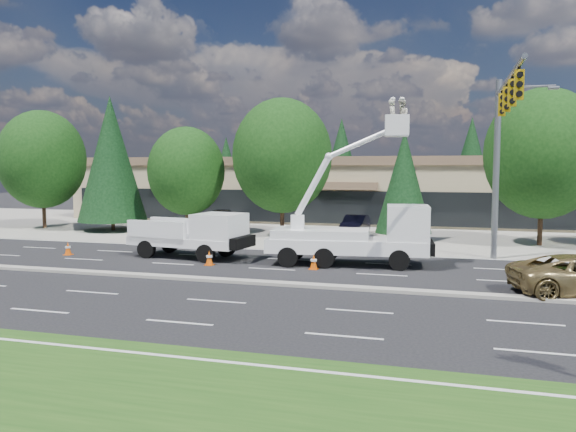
% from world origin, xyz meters
% --- Properties ---
extents(ground, '(140.00, 140.00, 0.00)m').
position_xyz_m(ground, '(0.00, 0.00, 0.00)').
color(ground, black).
rests_on(ground, ground).
extents(concrete_apron, '(140.00, 22.00, 0.01)m').
position_xyz_m(concrete_apron, '(0.00, 20.00, 0.01)').
color(concrete_apron, gray).
rests_on(concrete_apron, ground).
extents(grass_verge, '(140.00, 10.00, 0.01)m').
position_xyz_m(grass_verge, '(0.00, -13.00, 0.01)').
color(grass_verge, '#1E4714').
rests_on(grass_verge, ground).
extents(road_median, '(120.00, 0.55, 0.12)m').
position_xyz_m(road_median, '(0.00, 0.00, 0.06)').
color(road_median, gray).
rests_on(road_median, ground).
extents(strip_mall, '(50.40, 15.40, 5.50)m').
position_xyz_m(strip_mall, '(0.00, 29.97, 2.83)').
color(strip_mall, tan).
rests_on(strip_mall, ground).
extents(tree_front_a, '(6.45, 6.45, 8.94)m').
position_xyz_m(tree_front_a, '(-22.00, 15.00, 5.23)').
color(tree_front_a, '#332114').
rests_on(tree_front_a, ground).
extents(tree_front_b, '(4.97, 4.97, 9.79)m').
position_xyz_m(tree_front_b, '(-16.00, 15.00, 5.25)').
color(tree_front_b, '#332114').
rests_on(tree_front_b, ground).
extents(tree_front_c, '(5.39, 5.39, 7.48)m').
position_xyz_m(tree_front_c, '(-10.00, 15.00, 4.38)').
color(tree_front_c, '#332114').
rests_on(tree_front_c, ground).
extents(tree_front_d, '(6.65, 6.65, 9.23)m').
position_xyz_m(tree_front_d, '(-3.00, 15.00, 5.40)').
color(tree_front_d, '#332114').
rests_on(tree_front_d, ground).
extents(tree_front_e, '(3.53, 3.53, 6.97)m').
position_xyz_m(tree_front_e, '(5.00, 15.00, 3.74)').
color(tree_front_e, '#332114').
rests_on(tree_front_e, ground).
extents(tree_front_f, '(6.71, 6.71, 9.30)m').
position_xyz_m(tree_front_f, '(13.00, 15.00, 5.45)').
color(tree_front_f, '#332114').
rests_on(tree_front_f, ground).
extents(tree_back_a, '(4.19, 4.19, 8.25)m').
position_xyz_m(tree_back_a, '(-18.00, 42.00, 4.43)').
color(tree_back_a, '#332114').
rests_on(tree_back_a, ground).
extents(tree_back_b, '(5.14, 5.14, 10.13)m').
position_xyz_m(tree_back_b, '(-4.00, 42.00, 5.44)').
color(tree_back_b, '#332114').
rests_on(tree_back_b, ground).
extents(tree_back_c, '(5.04, 5.04, 9.93)m').
position_xyz_m(tree_back_c, '(10.00, 42.00, 5.32)').
color(tree_back_c, '#332114').
rests_on(tree_back_c, ground).
extents(signal_mast, '(2.76, 10.16, 9.00)m').
position_xyz_m(signal_mast, '(10.03, 7.04, 6.06)').
color(signal_mast, gray).
rests_on(signal_mast, ground).
extents(utility_pickup, '(6.32, 3.02, 2.33)m').
position_xyz_m(utility_pickup, '(-4.77, 5.19, 0.96)').
color(utility_pickup, white).
rests_on(utility_pickup, ground).
extents(bucket_truck, '(7.77, 3.11, 7.87)m').
position_xyz_m(bucket_truck, '(3.79, 5.34, 1.70)').
color(bucket_truck, white).
rests_on(bucket_truck, ground).
extents(traffic_cone_a, '(0.40, 0.40, 0.70)m').
position_xyz_m(traffic_cone_a, '(-11.69, 4.22, 0.34)').
color(traffic_cone_a, '#DB4F06').
rests_on(traffic_cone_a, ground).
extents(traffic_cone_b, '(0.40, 0.40, 0.70)m').
position_xyz_m(traffic_cone_b, '(-3.18, 3.40, 0.34)').
color(traffic_cone_b, '#DB4F06').
rests_on(traffic_cone_b, ground).
extents(traffic_cone_c, '(0.40, 0.40, 0.70)m').
position_xyz_m(traffic_cone_c, '(1.85, 3.70, 0.34)').
color(traffic_cone_c, '#DB4F06').
rests_on(traffic_cone_c, ground).
extents(parked_car_west, '(3.01, 5.01, 1.60)m').
position_xyz_m(parked_car_west, '(-8.48, 17.45, 0.80)').
color(parked_car_west, black).
rests_on(parked_car_west, ground).
extents(parked_car_east, '(1.60, 4.16, 1.35)m').
position_xyz_m(parked_car_east, '(1.58, 17.31, 0.68)').
color(parked_car_east, black).
rests_on(parked_car_east, ground).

